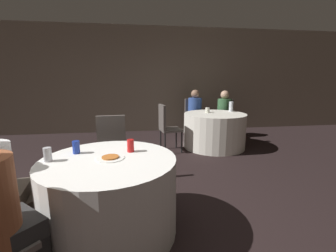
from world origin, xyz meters
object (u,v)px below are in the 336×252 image
person_blue_shirt (196,114)px  soda_can_silver (48,155)px  chair_near_north (112,145)px  chair_far_west (166,124)px  table_near (111,196)px  chair_far_north (193,114)px  chair_far_northeast (225,114)px  pizza_plate_near (110,158)px  person_green_jacket (223,114)px  bottle_far (231,107)px  soda_can_red (131,146)px  soda_can_blue (76,147)px  table_far (214,130)px

person_blue_shirt → soda_can_silver: bearing=45.8°
chair_near_north → soda_can_silver: chair_near_north is taller
chair_far_west → person_blue_shirt: size_ratio=0.80×
table_near → person_blue_shirt: bearing=63.0°
chair_far_north → person_blue_shirt: 0.17m
chair_far_northeast → pizza_plate_near: (-2.46, -3.38, 0.17)m
chair_far_northeast → pizza_plate_near: chair_far_northeast is taller
chair_far_northeast → person_green_jacket: (-0.09, -0.14, 0.03)m
table_near → person_blue_shirt: person_blue_shirt is taller
chair_near_north → chair_far_west: (0.92, 1.34, 0.00)m
chair_near_north → bottle_far: (2.41, 1.70, 0.28)m
chair_far_west → soda_can_red: size_ratio=7.71×
chair_far_north → chair_far_west: bearing=43.7°
chair_far_northeast → person_green_jacket: size_ratio=0.81×
table_near → soda_can_blue: soda_can_blue is taller
table_far → chair_far_west: bearing=-171.8°
chair_far_west → pizza_plate_near: chair_far_west is taller
soda_can_blue → chair_far_northeast: bearing=48.8°
chair_far_north → soda_can_blue: chair_far_north is taller
chair_near_north → bottle_far: 2.97m
person_green_jacket → pizza_plate_near: 4.01m
chair_far_northeast → chair_far_west: bearing=65.7°
person_green_jacket → pizza_plate_near: (-2.36, -3.24, 0.14)m
table_near → soda_can_silver: size_ratio=9.87×
person_green_jacket → soda_can_red: bearing=87.8°
soda_can_silver → chair_near_north: bearing=67.1°
chair_near_north → soda_can_silver: (-0.43, -1.01, 0.23)m
bottle_far → soda_can_red: bearing=-130.1°
chair_near_north → chair_far_north: same height
chair_far_northeast → person_green_jacket: 0.17m
table_near → chair_near_north: (-0.08, 1.02, 0.20)m
pizza_plate_near → table_far: bearing=53.0°
person_green_jacket → bottle_far: bearing=118.4°
table_far → chair_near_north: 2.47m
table_far → person_blue_shirt: bearing=100.7°
chair_far_north → person_blue_shirt: (0.03, -0.16, 0.04)m
chair_far_west → chair_far_north: same height
table_near → chair_far_northeast: (2.47, 3.39, 0.20)m
soda_can_blue → soda_can_red: 0.51m
pizza_plate_near → chair_near_north: bearing=95.4°
pizza_plate_near → bottle_far: (2.32, 2.71, 0.10)m
soda_can_silver → chair_far_west: bearing=60.1°
table_near → soda_can_blue: size_ratio=9.87×
bottle_far → chair_near_north: bearing=-144.8°
person_green_jacket → soda_can_red: size_ratio=9.48×
chair_near_north → soda_can_blue: (-0.24, -0.82, 0.23)m
chair_far_northeast → soda_can_red: bearing=87.9°
table_near → chair_far_north: size_ratio=1.28×
table_near → bottle_far: bottle_far is taller
chair_far_west → table_near: bearing=-27.8°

